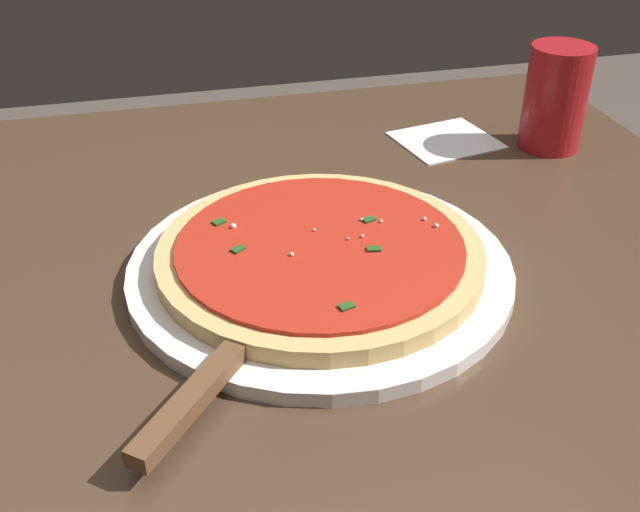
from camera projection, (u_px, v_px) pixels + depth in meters
name	position (u px, v px, depth m)	size (l,w,h in m)	color
restaurant_table	(333.00, 376.00, 0.80)	(0.89, 0.86, 0.74)	black
serving_plate	(320.00, 268.00, 0.69)	(0.35, 0.35, 0.01)	white
pizza	(320.00, 253.00, 0.68)	(0.29, 0.29, 0.02)	#DBB26B
pizza_server	(223.00, 367.00, 0.56)	(0.17, 0.20, 0.01)	silver
cup_tall_drink	(556.00, 98.00, 0.90)	(0.07, 0.07, 0.12)	#B2191E
napkin_folded_right	(446.00, 140.00, 0.95)	(0.11, 0.10, 0.00)	white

